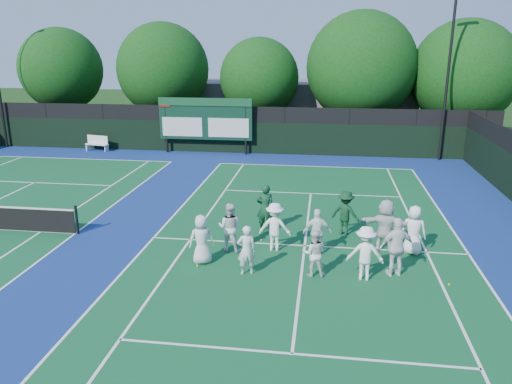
# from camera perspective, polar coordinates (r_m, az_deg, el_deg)

# --- Properties ---
(ground) EXTENTS (120.00, 120.00, 0.00)m
(ground) POSITION_cam_1_polar(r_m,az_deg,el_deg) (16.69, 5.43, -7.48)
(ground) COLOR #13330E
(ground) RESTS_ON ground
(court_apron) EXTENTS (34.00, 32.00, 0.01)m
(court_apron) POSITION_cam_1_polar(r_m,az_deg,el_deg) (18.77, -13.10, -5.04)
(court_apron) COLOR navy
(court_apron) RESTS_ON ground
(near_court) EXTENTS (11.05, 23.85, 0.01)m
(near_court) POSITION_cam_1_polar(r_m,az_deg,el_deg) (17.60, 5.59, -6.13)
(near_court) COLOR #104F28
(near_court) RESTS_ON ground
(back_fence) EXTENTS (34.00, 0.08, 3.00)m
(back_fence) POSITION_cam_1_polar(r_m,az_deg,el_deg) (32.38, -3.87, 6.89)
(back_fence) COLOR black
(back_fence) RESTS_ON ground
(scoreboard) EXTENTS (6.00, 0.21, 3.55)m
(scoreboard) POSITION_cam_1_polar(r_m,az_deg,el_deg) (32.07, -5.84, 8.26)
(scoreboard) COLOR black
(scoreboard) RESTS_ON ground
(clubhouse) EXTENTS (18.00, 6.00, 4.00)m
(clubhouse) POSITION_cam_1_polar(r_m,az_deg,el_deg) (39.61, 4.26, 9.59)
(clubhouse) COLOR #5E5E63
(clubhouse) RESTS_ON ground
(light_pole_right) EXTENTS (1.20, 0.30, 10.12)m
(light_pole_right) POSITION_cam_1_polar(r_m,az_deg,el_deg) (31.72, 21.33, 14.62)
(light_pole_right) COLOR black
(light_pole_right) RESTS_ON ground
(bench) EXTENTS (1.65, 0.78, 1.01)m
(bench) POSITION_cam_1_polar(r_m,az_deg,el_deg) (34.58, -17.68, 5.40)
(bench) COLOR silver
(bench) RESTS_ON ground
(tree_a) EXTENTS (5.89, 5.89, 7.96)m
(tree_a) POSITION_cam_1_polar(r_m,az_deg,el_deg) (39.67, -21.10, 12.72)
(tree_a) COLOR black
(tree_a) RESTS_ON ground
(tree_b) EXTENTS (6.42, 6.42, 8.29)m
(tree_b) POSITION_cam_1_polar(r_m,az_deg,el_deg) (36.65, -10.31, 13.39)
(tree_b) COLOR black
(tree_b) RESTS_ON ground
(tree_c) EXTENTS (5.42, 5.42, 7.27)m
(tree_c) POSITION_cam_1_polar(r_m,az_deg,el_deg) (35.18, 0.65, 12.71)
(tree_c) COLOR black
(tree_c) RESTS_ON ground
(tree_d) EXTENTS (7.30, 7.30, 8.96)m
(tree_d) POSITION_cam_1_polar(r_m,az_deg,el_deg) (34.94, 12.19, 13.49)
(tree_d) COLOR black
(tree_d) RESTS_ON ground
(tree_e) EXTENTS (6.92, 6.92, 8.40)m
(tree_e) POSITION_cam_1_polar(r_m,az_deg,el_deg) (36.01, 22.89, 12.09)
(tree_e) COLOR black
(tree_e) RESTS_ON ground
(tennis_ball_0) EXTENTS (0.07, 0.07, 0.07)m
(tennis_ball_0) POSITION_cam_1_polar(r_m,az_deg,el_deg) (16.06, -6.71, -8.39)
(tennis_ball_0) COLOR #C5D619
(tennis_ball_0) RESTS_ON ground
(tennis_ball_3) EXTENTS (0.07, 0.07, 0.07)m
(tennis_ball_3) POSITION_cam_1_polar(r_m,az_deg,el_deg) (18.42, -7.40, -5.05)
(tennis_ball_3) COLOR #C5D619
(tennis_ball_3) RESTS_ON ground
(tennis_ball_4) EXTENTS (0.07, 0.07, 0.07)m
(tennis_ball_4) POSITION_cam_1_polar(r_m,az_deg,el_deg) (17.95, 0.61, -5.51)
(tennis_ball_4) COLOR #C5D619
(tennis_ball_4) RESTS_ON ground
(tennis_ball_5) EXTENTS (0.07, 0.07, 0.07)m
(tennis_ball_5) POSITION_cam_1_polar(r_m,az_deg,el_deg) (15.85, 21.19, -9.82)
(tennis_ball_5) COLOR #C5D619
(tennis_ball_5) RESTS_ON ground
(player_front_0) EXTENTS (0.93, 0.78, 1.63)m
(player_front_0) POSITION_cam_1_polar(r_m,az_deg,el_deg) (16.01, -6.23, -5.41)
(player_front_0) COLOR silver
(player_front_0) RESTS_ON ground
(player_front_1) EXTENTS (0.66, 0.53, 1.57)m
(player_front_1) POSITION_cam_1_polar(r_m,az_deg,el_deg) (15.20, -1.09, -6.65)
(player_front_1) COLOR silver
(player_front_1) RESTS_ON ground
(player_front_2) EXTENTS (0.75, 0.60, 1.48)m
(player_front_2) POSITION_cam_1_polar(r_m,az_deg,el_deg) (15.21, 6.64, -6.95)
(player_front_2) COLOR silver
(player_front_2) RESTS_ON ground
(player_front_3) EXTENTS (1.12, 0.68, 1.67)m
(player_front_3) POSITION_cam_1_polar(r_m,az_deg,el_deg) (15.20, 12.39, -6.85)
(player_front_3) COLOR white
(player_front_3) RESTS_ON ground
(player_front_4) EXTENTS (1.17, 0.74, 1.85)m
(player_front_4) POSITION_cam_1_polar(r_m,az_deg,el_deg) (15.64, 15.78, -6.08)
(player_front_4) COLOR white
(player_front_4) RESTS_ON ground
(player_back_0) EXTENTS (0.90, 0.74, 1.68)m
(player_back_0) POSITION_cam_1_polar(r_m,az_deg,el_deg) (16.89, -3.03, -4.04)
(player_back_0) COLOR silver
(player_back_0) RESTS_ON ground
(player_back_1) EXTENTS (1.12, 0.68, 1.68)m
(player_back_1) POSITION_cam_1_polar(r_m,az_deg,el_deg) (16.92, 2.17, -3.99)
(player_back_1) COLOR white
(player_back_1) RESTS_ON ground
(player_back_2) EXTENTS (0.98, 0.50, 1.60)m
(player_back_2) POSITION_cam_1_polar(r_m,az_deg,el_deg) (16.67, 7.02, -4.57)
(player_back_2) COLOR white
(player_back_2) RESTS_ON ground
(player_back_3) EXTENTS (1.78, 0.86, 1.84)m
(player_back_3) POSITION_cam_1_polar(r_m,az_deg,el_deg) (17.34, 14.57, -3.73)
(player_back_3) COLOR silver
(player_back_3) RESTS_ON ground
(player_back_4) EXTENTS (0.92, 0.70, 1.68)m
(player_back_4) POSITION_cam_1_polar(r_m,az_deg,el_deg) (17.41, 17.57, -4.18)
(player_back_4) COLOR white
(player_back_4) RESTS_ON ground
(coach_left) EXTENTS (0.71, 0.50, 1.84)m
(coach_left) POSITION_cam_1_polar(r_m,az_deg,el_deg) (18.54, 1.07, -1.85)
(coach_left) COLOR #103D22
(coach_left) RESTS_ON ground
(coach_right) EXTENTS (1.24, 1.00, 1.67)m
(coach_right) POSITION_cam_1_polar(r_m,az_deg,el_deg) (18.56, 10.19, -2.39)
(coach_right) COLOR #0E341A
(coach_right) RESTS_ON ground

